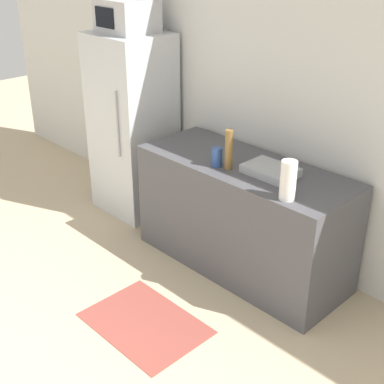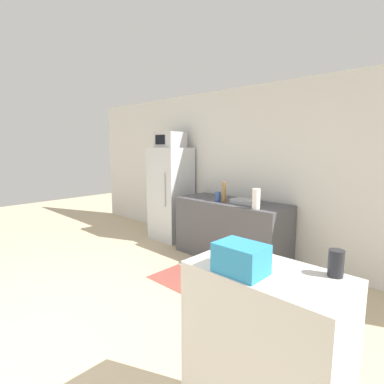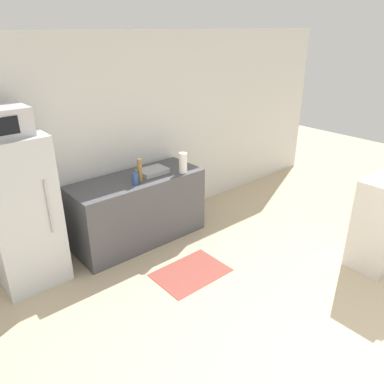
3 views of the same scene
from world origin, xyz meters
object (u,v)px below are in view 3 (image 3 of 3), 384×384
bottle_tall (140,170)px  paper_towel_roll (183,163)px  microwave (3,122)px  bottle_short (135,179)px  refrigerator (22,213)px

bottle_tall → paper_towel_roll: (0.60, -0.10, -0.01)m
bottle_tall → paper_towel_roll: size_ratio=1.11×
microwave → bottle_short: size_ratio=3.15×
bottle_short → paper_towel_roll: (0.69, -0.07, 0.06)m
microwave → refrigerator: bearing=73.3°
bottle_tall → bottle_short: bearing=-162.4°
bottle_short → paper_towel_roll: size_ratio=0.54×
microwave → bottle_tall: (1.36, -0.19, -0.77)m
refrigerator → paper_towel_roll: bearing=-8.3°
bottle_tall → refrigerator: bearing=172.1°
refrigerator → paper_towel_roll: size_ratio=6.27×
refrigerator → paper_towel_roll: (1.96, -0.28, 0.19)m
refrigerator → bottle_tall: size_ratio=5.64×
microwave → bottle_short: (1.27, -0.22, -0.85)m
microwave → bottle_tall: 1.58m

